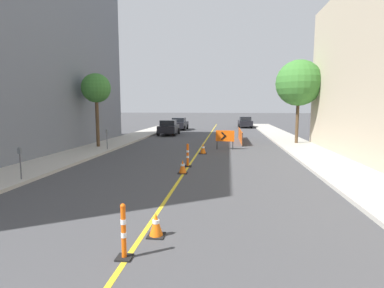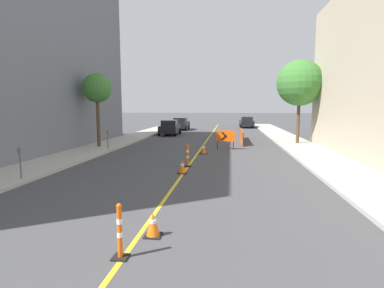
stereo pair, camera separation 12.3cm
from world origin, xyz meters
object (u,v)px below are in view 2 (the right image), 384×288
(parking_meter_near_curb, at_px, (20,156))
(street_tree_right_near, at_px, (300,83))
(traffic_cone_second, at_px, (153,225))
(parked_car_curb_far, at_px, (247,122))
(street_tree_left_near, at_px, (97,89))
(delineator_post_rear, at_px, (187,157))
(parked_car_curb_near, at_px, (170,127))
(parked_car_curb_mid, at_px, (181,124))
(arrow_barricade_primary, at_px, (226,136))
(traffic_cone_fourth, at_px, (203,149))
(traffic_cone_third, at_px, (182,167))
(delineator_post_front, at_px, (120,235))
(parking_meter_far_curb, at_px, (107,135))

(parking_meter_near_curb, distance_m, street_tree_right_near, 19.59)
(traffic_cone_second, relative_size, parked_car_curb_far, 0.13)
(street_tree_left_near, bearing_deg, delineator_post_rear, -38.51)
(parked_car_curb_near, xyz_separation_m, parked_car_curb_mid, (-0.02, 7.14, 0.00))
(arrow_barricade_primary, relative_size, parked_car_curb_mid, 0.31)
(parked_car_curb_near, xyz_separation_m, street_tree_left_near, (-3.02, -10.78, 3.45))
(traffic_cone_fourth, bearing_deg, arrow_barricade_primary, 56.79)
(street_tree_left_near, bearing_deg, traffic_cone_second, -61.23)
(traffic_cone_third, bearing_deg, delineator_post_rear, 89.43)
(delineator_post_front, relative_size, parking_meter_near_curb, 0.87)
(parked_car_curb_far, distance_m, parking_meter_far_curb, 26.65)
(traffic_cone_fourth, bearing_deg, parking_meter_near_curb, -128.38)
(parking_meter_far_curb, bearing_deg, arrow_barricade_primary, 12.89)
(arrow_barricade_primary, relative_size, parked_car_curb_far, 0.31)
(traffic_cone_third, height_order, parked_car_curb_near, parked_car_curb_near)
(delineator_post_front, xyz_separation_m, parking_meter_far_curb, (-6.09, 13.78, 0.62))
(traffic_cone_second, bearing_deg, parked_car_curb_mid, 98.35)
(street_tree_left_near, xyz_separation_m, street_tree_right_near, (14.69, 3.91, 0.56))
(traffic_cone_second, distance_m, parking_meter_near_curb, 7.75)
(parking_meter_near_curb, bearing_deg, parked_car_curb_near, 84.98)
(arrow_barricade_primary, distance_m, parking_meter_near_curb, 12.99)
(parked_car_curb_mid, bearing_deg, parking_meter_near_curb, -93.11)
(delineator_post_rear, relative_size, parked_car_curb_far, 0.27)
(traffic_cone_second, bearing_deg, traffic_cone_third, 93.32)
(arrow_barricade_primary, relative_size, parking_meter_far_curb, 0.98)
(traffic_cone_second, relative_size, delineator_post_front, 0.50)
(delineator_post_front, distance_m, parking_meter_far_curb, 15.08)
(parked_car_curb_far, relative_size, parking_meter_far_curb, 3.20)
(delineator_post_rear, relative_size, street_tree_left_near, 0.22)
(street_tree_right_near, bearing_deg, delineator_post_front, -111.29)
(parked_car_curb_far, relative_size, street_tree_right_near, 0.68)
(traffic_cone_second, bearing_deg, parking_meter_near_curb, 147.06)
(delineator_post_front, bearing_deg, traffic_cone_third, 90.01)
(delineator_post_rear, xyz_separation_m, arrow_barricade_primary, (1.78, 6.34, 0.42))
(traffic_cone_third, relative_size, parking_meter_far_curb, 0.45)
(traffic_cone_second, distance_m, arrow_barricade_primary, 14.59)
(parked_car_curb_far, height_order, street_tree_right_near, street_tree_right_near)
(traffic_cone_third, xyz_separation_m, parked_car_curb_far, (4.42, 30.58, 0.50))
(parked_car_curb_far, bearing_deg, arrow_barricade_primary, -98.82)
(parking_meter_near_curb, distance_m, parking_meter_far_curb, 8.51)
(parked_car_curb_far, bearing_deg, traffic_cone_fourth, -101.37)
(arrow_barricade_primary, height_order, street_tree_left_near, street_tree_left_near)
(parked_car_curb_far, bearing_deg, traffic_cone_third, -100.46)
(parked_car_curb_far, bearing_deg, delineator_post_front, -98.82)
(parked_car_curb_near, relative_size, street_tree_right_near, 0.68)
(delineator_post_rear, bearing_deg, traffic_cone_second, -87.42)
(parked_car_curb_mid, height_order, parking_meter_far_curb, parked_car_curb_mid)
(delineator_post_front, bearing_deg, street_tree_left_near, 115.85)
(traffic_cone_fourth, distance_m, parking_meter_far_curb, 6.57)
(parked_car_curb_mid, distance_m, parked_car_curb_far, 10.19)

